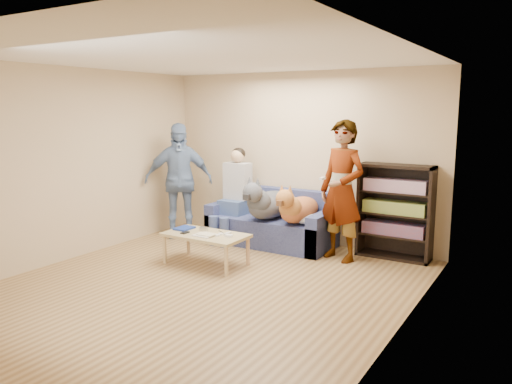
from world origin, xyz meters
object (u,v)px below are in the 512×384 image
Objects in this scene: camera_silver at (204,229)px; sofa at (272,225)px; person_seated at (234,191)px; dog_tan at (297,208)px; person_standing_right at (342,191)px; person_standing_left at (179,180)px; coffee_table at (206,237)px; dog_gray at (267,203)px; bookshelf at (395,210)px; notebook_blue at (184,228)px.

sofa is (0.35, 1.26, -0.16)m from camera_silver.
sofa is 1.29× the size of person_seated.
dog_tan is at bearing 49.45° from camera_silver.
sofa is 0.68m from dog_tan.
person_standing_right reaches higher than person_standing_left.
sofa is at bearing 80.35° from coffee_table.
dog_gray is 1.09× the size of dog_tan.
person_standing_right is at bearing -36.66° from person_standing_left.
bookshelf reaches higher than camera_silver.
camera_silver is at bearing -110.08° from dog_gray.
coffee_table is (-0.76, -1.15, -0.27)m from dog_tan.
person_standing_left is 1.40× the size of bookshelf.
sofa is 0.80m from person_seated.
person_seated reaches higher than sofa.
person_standing_left is 0.96× the size of sofa.
camera_silver is 2.63m from bookshelf.
camera_silver is at bearing -130.55° from dog_tan.
sofa is (1.51, 0.38, -0.63)m from person_standing_left.
notebook_blue is 0.29m from camera_silver.
person_seated is (0.02, 1.20, 0.34)m from notebook_blue.
person_standing_right is 1.93m from camera_silver.
sofa is at bearing -172.07° from person_standing_right.
dog_tan is (-0.67, -0.00, -0.31)m from person_standing_right.
person_standing_right is at bearing 38.75° from coffee_table.
person_standing_left is 1.43× the size of dog_gray.
person_standing_right is 1.05× the size of person_standing_left.
notebook_blue is at bearing -90.85° from person_seated.
person_standing_right is 0.81m from bookshelf.
person_standing_left is 7.01× the size of notebook_blue.
notebook_blue is 0.18× the size of person_seated.
sofa is at bearing -172.60° from bookshelf.
bookshelf is (0.60, 0.46, -0.27)m from person_standing_right.
notebook_blue is 1.25m from person_seated.
dog_gray reaches higher than notebook_blue.
person_standing_left is 1.68m from sofa.
bookshelf is (2.03, 1.61, 0.31)m from coffee_table.
person_standing_left reaches higher than camera_silver.
notebook_blue is 1.61m from dog_tan.
person_seated is (-1.81, 0.10, -0.18)m from person_standing_right.
coffee_table is at bearing -102.61° from dog_gray.
camera_silver is 1.12m from dog_gray.
camera_silver is (0.28, 0.07, 0.01)m from notebook_blue.
sofa reaches higher than camera_silver.
dog_gray is (0.66, 1.11, 0.23)m from notebook_blue.
notebook_blue is at bearing -87.02° from person_standing_left.
dog_tan is 1.36m from bookshelf.
coffee_table is at bearing -141.63° from bookshelf.
person_seated reaches higher than camera_silver.
sofa reaches higher than coffee_table.
notebook_blue is 0.22× the size of dog_tan.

